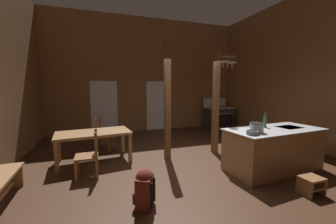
# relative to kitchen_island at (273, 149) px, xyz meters

# --- Properties ---
(ground_plane) EXTENTS (8.48, 9.18, 0.10)m
(ground_plane) POSITION_rel_kitchen_island_xyz_m (-1.70, 0.69, -0.51)
(ground_plane) COLOR #422819
(wall_back) EXTENTS (8.48, 0.14, 4.59)m
(wall_back) POSITION_rel_kitchen_island_xyz_m (-1.70, 4.95, 1.83)
(wall_back) COLOR brown
(wall_back) RESTS_ON ground_plane
(wall_right) EXTENTS (0.14, 9.18, 4.59)m
(wall_right) POSITION_rel_kitchen_island_xyz_m (2.22, 0.69, 1.83)
(wall_right) COLOR brown
(wall_right) RESTS_ON ground_plane
(glazed_door_back_left) EXTENTS (1.00, 0.01, 2.05)m
(glazed_door_back_left) POSITION_rel_kitchen_island_xyz_m (-3.42, 4.88, 0.57)
(glazed_door_back_left) COLOR white
(glazed_door_back_left) RESTS_ON ground_plane
(glazed_panel_back_right) EXTENTS (0.84, 0.01, 2.05)m
(glazed_panel_back_right) POSITION_rel_kitchen_island_xyz_m (-1.31, 4.88, 0.57)
(glazed_panel_back_right) COLOR white
(glazed_panel_back_right) RESTS_ON ground_plane
(kitchen_island) EXTENTS (2.23, 1.12, 0.92)m
(kitchen_island) POSITION_rel_kitchen_island_xyz_m (0.00, 0.00, 0.00)
(kitchen_island) COLOR #9E7044
(kitchen_island) RESTS_ON ground_plane
(stove_range) EXTENTS (1.14, 0.82, 1.32)m
(stove_range) POSITION_rel_kitchen_island_xyz_m (1.35, 4.25, 0.02)
(stove_range) COLOR #313131
(stove_range) RESTS_ON ground_plane
(support_post_with_pot_rack) EXTENTS (0.72, 0.26, 2.94)m
(support_post_with_pot_rack) POSITION_rel_kitchen_island_xyz_m (-0.53, 1.46, 1.14)
(support_post_with_pot_rack) COLOR brown
(support_post_with_pot_rack) RESTS_ON ground_plane
(support_post_center) EXTENTS (0.14, 0.14, 2.94)m
(support_post_center) POSITION_rel_kitchen_island_xyz_m (-1.98, 1.42, 1.01)
(support_post_center) COLOR brown
(support_post_center) RESTS_ON ground_plane
(step_stool) EXTENTS (0.36, 0.28, 0.30)m
(step_stool) POSITION_rel_kitchen_island_xyz_m (-0.21, -1.02, -0.28)
(step_stool) COLOR olive
(step_stool) RESTS_ON ground_plane
(dining_table) EXTENTS (1.80, 1.10, 0.74)m
(dining_table) POSITION_rel_kitchen_island_xyz_m (-3.75, 1.79, 0.19)
(dining_table) COLOR #9E7044
(dining_table) RESTS_ON ground_plane
(ladderback_chair_near_window) EXTENTS (0.44, 0.44, 0.95)m
(ladderback_chair_near_window) POSITION_rel_kitchen_island_xyz_m (-3.82, 0.92, -0.01)
(ladderback_chair_near_window) COLOR olive
(ladderback_chair_near_window) RESTS_ON ground_plane
(ladderback_chair_by_post) EXTENTS (0.57, 0.57, 0.95)m
(ladderback_chair_by_post) POSITION_rel_kitchen_island_xyz_m (-3.53, 2.70, -0.01)
(ladderback_chair_by_post) COLOR olive
(ladderback_chair_by_post) RESTS_ON ground_plane
(backpack) EXTENTS (0.38, 0.38, 0.60)m
(backpack) POSITION_rel_kitchen_island_xyz_m (-2.98, -0.47, -0.15)
(backpack) COLOR maroon
(backpack) RESTS_ON ground_plane
(stockpot_on_counter) EXTENTS (0.34, 0.27, 0.20)m
(stockpot_on_counter) POSITION_rel_kitchen_island_xyz_m (-0.64, -0.16, 0.56)
(stockpot_on_counter) COLOR silver
(stockpot_on_counter) RESTS_ON kitchen_island
(mixing_bowl_on_counter) EXTENTS (0.22, 0.22, 0.08)m
(mixing_bowl_on_counter) POSITION_rel_kitchen_island_xyz_m (-0.85, -0.29, 0.50)
(mixing_bowl_on_counter) COLOR slate
(mixing_bowl_on_counter) RESTS_ON kitchen_island
(bottle_tall_on_counter) EXTENTS (0.08, 0.08, 0.34)m
(bottle_tall_on_counter) POSITION_rel_kitchen_island_xyz_m (-0.07, 0.21, 0.60)
(bottle_tall_on_counter) COLOR #2D5638
(bottle_tall_on_counter) RESTS_ON kitchen_island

